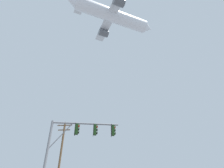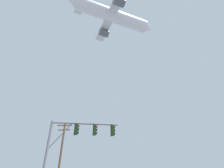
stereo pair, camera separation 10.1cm
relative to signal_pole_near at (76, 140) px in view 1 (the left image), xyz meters
The scene contains 3 objects.
signal_pole_near is the anchor object (origin of this frame).
utility_pole 11.35m from the signal_pole_near, 114.70° to the left, with size 2.20×0.28×10.27m.
airplane 51.81m from the signal_pole_near, 85.87° to the left, with size 29.02×22.41×8.36m.
Camera 1 is at (-0.02, -5.49, 1.79)m, focal length 27.85 mm.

